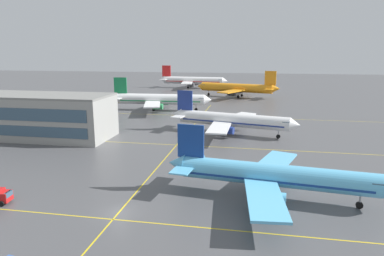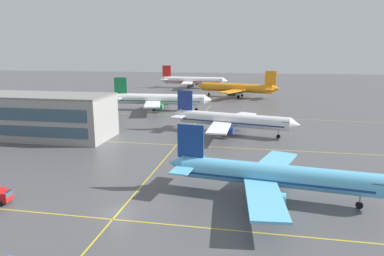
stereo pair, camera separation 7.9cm
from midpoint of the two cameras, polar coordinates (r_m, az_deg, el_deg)
name	(u,v)px [view 2 (the right image)]	position (r m, az deg, el deg)	size (l,w,h in m)	color
ground_plane	(119,212)	(48.91, -11.90, -13.41)	(600.00, 600.00, 0.00)	#4C4C4F
airliner_front_gate	(273,175)	(52.20, 13.19, -7.60)	(32.97, 28.23, 10.25)	#5BB7E5
airliner_second_row	(231,120)	(90.40, 6.45, 1.31)	(34.15, 29.04, 10.71)	white
airliner_third_row	(159,99)	(126.54, -5.36, 4.72)	(37.68, 32.49, 11.72)	white
airliner_far_left_stand	(237,88)	(163.48, 7.47, 6.53)	(39.56, 33.69, 12.45)	orange
airliner_far_right_stand	(192,80)	(202.14, 0.08, 7.81)	(40.99, 35.24, 12.74)	white
taxiway_markings	(177,145)	(79.95, -2.51, -2.80)	(168.63, 120.87, 0.01)	yellow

